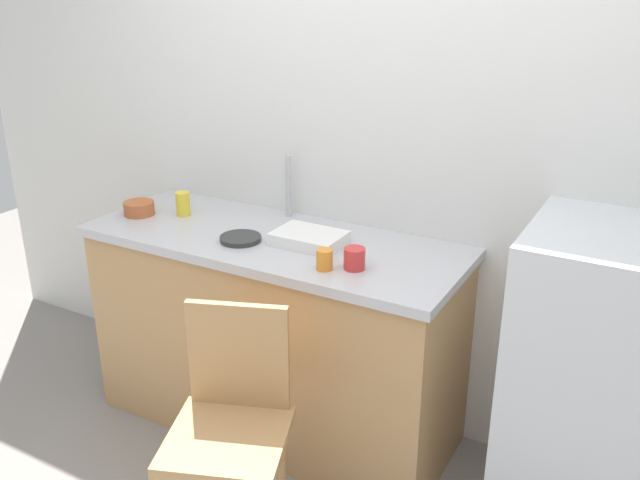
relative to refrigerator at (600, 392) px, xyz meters
The scene contains 12 objects.
back_wall 1.22m from the refrigerator, 160.59° to the left, with size 4.80×0.10×2.49m, color silver.
cabinet_base 1.34m from the refrigerator, behind, with size 1.58×0.60×0.88m, color tan.
countertop 1.36m from the refrigerator, behind, with size 1.62×0.64×0.04m, color #B7B7BC.
faucet 1.50m from the refrigerator, behind, with size 0.02×0.02×0.28m, color #B7B7BC.
refrigerator is the anchor object (origin of this frame).
chair 1.28m from the refrigerator, 148.56° to the right, with size 0.52×0.52×0.89m.
dish_tray 1.21m from the refrigerator, behind, with size 0.28×0.20×0.05m, color white.
terracotta_bowl 2.04m from the refrigerator, behind, with size 0.14×0.14×0.06m, color #B25B33.
hotplate 1.46m from the refrigerator, behind, with size 0.17×0.17×0.02m, color #2D2D2D.
cup_yellow 1.87m from the refrigerator, behind, with size 0.06×0.06×0.11m, color yellow.
cup_red 0.97m from the refrigerator, behind, with size 0.08×0.08×0.08m, color red.
cup_orange 1.07m from the refrigerator, 168.75° to the right, with size 0.06×0.06×0.08m, color orange.
Camera 1 is at (1.10, -1.56, 1.94)m, focal length 38.26 mm.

